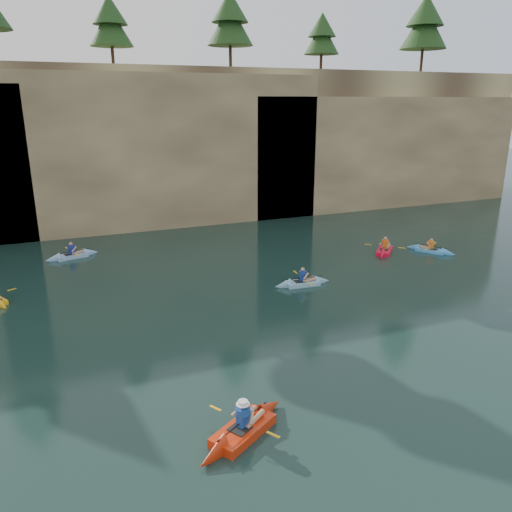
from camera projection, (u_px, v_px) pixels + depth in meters
name	position (u px, v px, depth m)	size (l,w,h in m)	color
ground	(253.00, 374.00, 17.47)	(160.00, 160.00, 0.00)	black
cliff	(121.00, 139.00, 42.19)	(70.00, 16.00, 12.00)	tan
cliff_slab_center	(163.00, 150.00, 36.46)	(24.00, 2.40, 11.40)	tan
cliff_slab_east	(389.00, 151.00, 43.92)	(26.00, 2.40, 9.84)	tan
sea_cave_center	(83.00, 213.00, 34.94)	(3.50, 1.00, 3.20)	black
sea_cave_east	(267.00, 191.00, 39.81)	(5.00, 1.00, 4.50)	black
main_kayaker	(243.00, 429.00, 14.22)	(3.59, 2.65, 1.38)	red
kayaker_ltblue_near	(302.00, 283.00, 25.77)	(3.08, 2.37, 1.20)	#81B6D8
kayaker_red_far	(385.00, 250.00, 31.32)	(2.95, 3.02, 1.27)	red
kayaker_ltblue_mid	(72.00, 255.00, 30.30)	(3.27, 2.33, 1.22)	#86B2E0
kayaker_blue_east	(430.00, 250.00, 31.45)	(2.21, 2.98, 1.10)	#47A4F2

